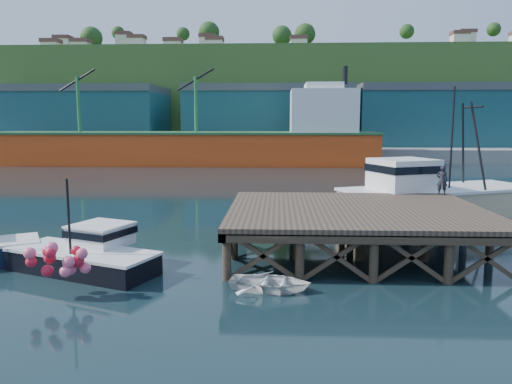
# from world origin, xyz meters

# --- Properties ---
(ground) EXTENTS (300.00, 300.00, 0.00)m
(ground) POSITION_xyz_m (0.00, 0.00, 0.00)
(ground) COLOR black
(ground) RESTS_ON ground
(wharf) EXTENTS (12.00, 10.00, 2.62)m
(wharf) POSITION_xyz_m (5.50, -0.19, 1.94)
(wharf) COLOR brown
(wharf) RESTS_ON ground
(far_quay) EXTENTS (160.00, 40.00, 2.00)m
(far_quay) POSITION_xyz_m (0.00, 70.00, 1.00)
(far_quay) COLOR gray
(far_quay) RESTS_ON ground
(warehouse_left) EXTENTS (32.00, 16.00, 9.00)m
(warehouse_left) POSITION_xyz_m (-35.00, 65.00, 6.50)
(warehouse_left) COLOR #1A4B58
(warehouse_left) RESTS_ON far_quay
(warehouse_mid) EXTENTS (28.00, 16.00, 9.00)m
(warehouse_mid) POSITION_xyz_m (0.00, 65.00, 6.50)
(warehouse_mid) COLOR #1A4B58
(warehouse_mid) RESTS_ON far_quay
(warehouse_right) EXTENTS (30.00, 16.00, 9.00)m
(warehouse_right) POSITION_xyz_m (30.00, 65.00, 6.50)
(warehouse_right) COLOR #1A4B58
(warehouse_right) RESTS_ON far_quay
(cargo_ship) EXTENTS (55.50, 10.00, 13.75)m
(cargo_ship) POSITION_xyz_m (-8.46, 48.00, 3.31)
(cargo_ship) COLOR #E44815
(cargo_ship) RESTS_ON ground
(hillside) EXTENTS (220.00, 50.00, 22.00)m
(hillside) POSITION_xyz_m (0.00, 100.00, 11.00)
(hillside) COLOR #2D511E
(hillside) RESTS_ON ground
(boat_black) EXTENTS (6.84, 5.69, 3.97)m
(boat_black) POSITION_xyz_m (-6.15, -3.67, 0.73)
(boat_black) COLOR black
(boat_black) RESTS_ON ground
(trawler) EXTENTS (13.11, 8.78, 8.28)m
(trawler) POSITION_xyz_m (11.54, 7.52, 1.70)
(trawler) COLOR beige
(trawler) RESTS_ON ground
(dinghy) EXTENTS (3.33, 2.62, 0.63)m
(dinghy) POSITION_xyz_m (1.52, -5.80, 0.31)
(dinghy) COLOR white
(dinghy) RESTS_ON ground
(dockworker) EXTENTS (0.69, 0.55, 1.63)m
(dockworker) POSITION_xyz_m (10.90, 4.40, 2.94)
(dockworker) COLOR black
(dockworker) RESTS_ON wharf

